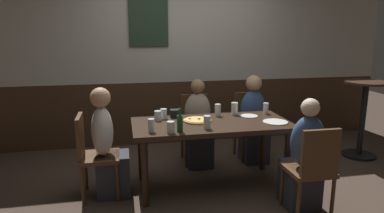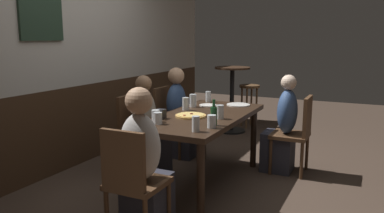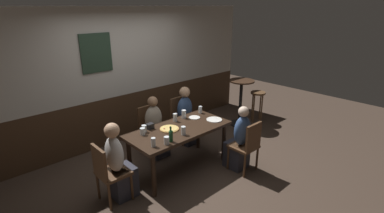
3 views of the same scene
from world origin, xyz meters
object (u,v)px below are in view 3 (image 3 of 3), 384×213
at_px(person_head_west, 119,166).
at_px(pint_glass_pale, 167,141).
at_px(condiment_caddy, 150,126).
at_px(beer_glass_tall, 183,131).
at_px(side_bar_table, 241,99).
at_px(highball_clear, 144,129).
at_px(chair_head_west, 108,171).
at_px(chair_right_near, 247,144).
at_px(tumbler_short, 200,110).
at_px(chair_mid_far, 150,127).
at_px(dining_table, 179,133).
at_px(plate_white_small, 194,118).
at_px(plate_white_large, 214,120).
at_px(chair_right_far, 181,117).
at_px(pizza, 169,129).
at_px(beer_bottle_green, 171,136).
at_px(tumbler_water, 184,115).
at_px(pint_glass_stout, 143,132).
at_px(beer_glass_half, 153,143).
at_px(pint_glass_amber, 175,118).
at_px(bar_stool, 258,98).
at_px(person_right_far, 186,119).
at_px(person_right_near, 239,143).
at_px(person_mid_far, 156,131).

height_order(person_head_west, pint_glass_pale, person_head_west).
bearing_deg(condiment_caddy, beer_glass_tall, -64.84).
bearing_deg(side_bar_table, highball_clear, -175.17).
bearing_deg(chair_head_west, chair_right_near, -22.06).
distance_m(person_head_west, pint_glass_pale, 0.75).
relative_size(tumbler_short, side_bar_table, 0.12).
bearing_deg(pint_glass_pale, person_head_west, 153.78).
bearing_deg(chair_mid_far, dining_table, -90.00).
bearing_deg(plate_white_small, plate_white_large, -58.81).
relative_size(chair_mid_far, plate_white_small, 4.48).
bearing_deg(highball_clear, chair_head_west, -161.49).
relative_size(chair_right_far, pizza, 2.86).
bearing_deg(chair_right_near, beer_bottle_green, 155.00).
distance_m(chair_right_far, tumbler_water, 0.74).
bearing_deg(tumbler_short, dining_table, -160.89).
bearing_deg(pint_glass_stout, pizza, -17.00).
height_order(chair_right_far, beer_glass_half, chair_right_far).
bearing_deg(pint_glass_amber, person_head_west, -167.99).
relative_size(chair_right_far, tumbler_water, 6.08).
distance_m(pint_glass_pale, side_bar_table, 2.86).
height_order(pint_glass_pale, pint_glass_amber, pint_glass_amber).
bearing_deg(person_head_west, bar_stool, 5.14).
bearing_deg(chair_head_west, bar_stool, 4.93).
bearing_deg(tumbler_short, beer_glass_tall, -149.96).
relative_size(chair_head_west, person_right_far, 0.77).
bearing_deg(person_head_west, beer_bottle_green, -21.78).
xyz_separation_m(pint_glass_amber, tumbler_water, (0.21, 0.01, 0.00)).
distance_m(pint_glass_stout, beer_bottle_green, 0.51).
distance_m(chair_right_far, pizza, 1.19).
height_order(side_bar_table, bar_stool, side_bar_table).
distance_m(plate_white_large, plate_white_small, 0.35).
distance_m(person_right_near, plate_white_small, 0.89).
bearing_deg(pint_glass_pale, plate_white_large, 7.52).
bearing_deg(chair_right_far, pizza, -139.87).
relative_size(tumbler_water, plate_white_small, 0.74).
bearing_deg(bar_stool, highball_clear, -178.54).
relative_size(person_mid_far, tumbler_water, 7.68).
bearing_deg(pizza, highball_clear, 150.60).
bearing_deg(beer_glass_half, pint_glass_stout, 75.92).
height_order(chair_head_west, pint_glass_amber, chair_head_west).
distance_m(person_mid_far, beer_glass_half, 1.16).
distance_m(chair_mid_far, tumbler_short, 0.97).
bearing_deg(tumbler_short, person_right_near, -89.13).
bearing_deg(dining_table, chair_right_far, 47.48).
bearing_deg(plate_white_large, person_head_west, 175.15).
xyz_separation_m(plate_white_small, condiment_caddy, (-0.84, 0.14, 0.04)).
distance_m(chair_right_far, pint_glass_stout, 1.48).
relative_size(highball_clear, bar_stool, 0.15).
bearing_deg(beer_glass_tall, dining_table, 65.46).
height_order(tumbler_short, pint_glass_stout, tumbler_short).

